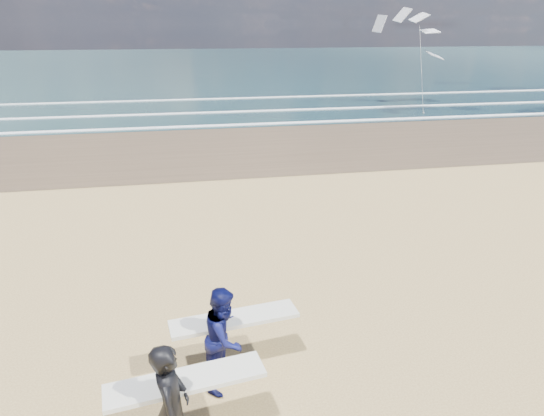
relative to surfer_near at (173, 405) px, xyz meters
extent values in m
cube|color=brown|center=(20.67, 18.94, -0.99)|extent=(220.00, 12.00, 0.01)
cube|color=#193237|center=(20.67, 72.94, -0.99)|extent=(220.00, 100.00, 0.02)
cube|color=white|center=(20.67, 23.74, -0.94)|extent=(220.00, 0.50, 0.05)
cube|color=white|center=(20.67, 28.44, -0.94)|extent=(220.00, 0.50, 0.05)
cube|color=white|center=(20.67, 34.94, -0.94)|extent=(220.00, 0.50, 0.05)
imported|color=black|center=(-0.02, -0.04, -0.01)|extent=(0.53, 0.75, 1.96)
cube|color=silver|center=(0.18, 0.31, 0.12)|extent=(2.25, 0.84, 0.07)
imported|color=#0C0F45|center=(0.83, 1.49, -0.09)|extent=(1.02, 1.10, 1.81)
cube|color=silver|center=(1.03, 1.84, 0.01)|extent=(2.25, 0.80, 0.07)
cube|color=slate|center=(16.79, 25.55, -0.94)|extent=(0.12, 0.12, 0.10)
camera|label=1|loc=(0.33, -5.22, 4.72)|focal=32.00mm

